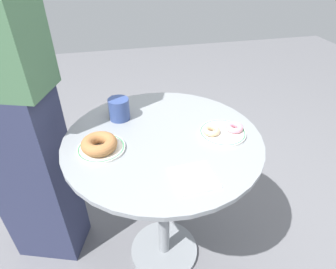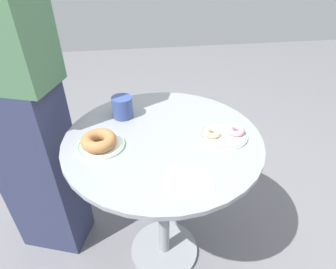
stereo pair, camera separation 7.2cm
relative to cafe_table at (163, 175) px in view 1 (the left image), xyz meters
The scene contains 10 objects.
ground_plane 0.58m from the cafe_table, ahead, with size 7.00×7.00×0.02m, color slate.
cafe_table is the anchor object (origin of this frame).
plate_left 0.32m from the cafe_table, behind, with size 0.18×0.18×0.01m.
plate_right 0.32m from the cafe_table, ahead, with size 0.19×0.19×0.01m.
donut_cinnamon 0.34m from the cafe_table, behind, with size 0.13×0.13×0.04m, color #A36B3D.
donut_pink_frosted 0.37m from the cafe_table, ahead, with size 0.07×0.07×0.02m, color pink.
donut_glazed 0.30m from the cafe_table, ahead, with size 0.07×0.07×0.02m, color #E0B789.
paper_napkin 0.33m from the cafe_table, 78.20° to the right, with size 0.14×0.13×0.01m, color white.
coffee_mug 0.35m from the cafe_table, 130.07° to the left, with size 0.09×0.13×0.09m.
person_figure 0.70m from the cafe_table, 160.95° to the left, with size 0.43×0.33×1.78m.
Camera 1 is at (-0.18, -0.89, 1.42)m, focal length 30.16 mm.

